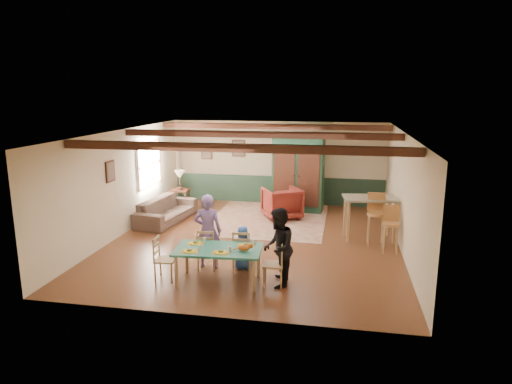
% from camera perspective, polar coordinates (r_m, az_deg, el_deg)
% --- Properties ---
extents(floor, '(8.00, 8.00, 0.00)m').
position_cam_1_polar(floor, '(11.49, -0.13, -6.07)').
color(floor, '#4F2716').
rests_on(floor, ground).
extents(wall_back, '(7.00, 0.02, 2.70)m').
position_cam_1_polar(wall_back, '(15.01, 2.70, 3.67)').
color(wall_back, beige).
rests_on(wall_back, floor).
extents(wall_left, '(0.02, 8.00, 2.70)m').
position_cam_1_polar(wall_left, '(12.25, -16.43, 1.13)').
color(wall_left, beige).
rests_on(wall_left, floor).
extents(wall_right, '(0.02, 8.00, 2.70)m').
position_cam_1_polar(wall_right, '(11.04, 18.02, -0.19)').
color(wall_right, beige).
rests_on(wall_right, floor).
extents(ceiling, '(7.00, 8.00, 0.02)m').
position_cam_1_polar(ceiling, '(10.92, -0.13, 7.47)').
color(ceiling, silver).
rests_on(ceiling, wall_back).
extents(wainscot_back, '(6.95, 0.03, 0.90)m').
position_cam_1_polar(wainscot_back, '(15.16, 2.66, 0.30)').
color(wainscot_back, '#1C3325').
rests_on(wainscot_back, floor).
extents(ceiling_beam_front, '(6.95, 0.16, 0.16)m').
position_cam_1_polar(ceiling_beam_front, '(8.70, -2.95, 5.54)').
color(ceiling_beam_front, '#34180E').
rests_on(ceiling_beam_front, ceiling).
extents(ceiling_beam_mid, '(6.95, 0.16, 0.16)m').
position_cam_1_polar(ceiling_beam_mid, '(11.32, 0.24, 7.19)').
color(ceiling_beam_mid, '#34180E').
rests_on(ceiling_beam_mid, ceiling).
extents(ceiling_beam_back, '(6.95, 0.16, 0.16)m').
position_cam_1_polar(ceiling_beam_back, '(13.88, 2.18, 8.18)').
color(ceiling_beam_back, '#34180E').
rests_on(ceiling_beam_back, ceiling).
extents(window_left, '(0.06, 1.60, 1.30)m').
position_cam_1_polar(window_left, '(13.72, -13.19, 3.35)').
color(window_left, white).
rests_on(window_left, wall_left).
extents(picture_left_wall, '(0.04, 0.42, 0.52)m').
position_cam_1_polar(picture_left_wall, '(11.65, -17.74, 2.47)').
color(picture_left_wall, gray).
rests_on(picture_left_wall, wall_left).
extents(picture_back_a, '(0.45, 0.04, 0.55)m').
position_cam_1_polar(picture_back_a, '(15.15, -2.19, 5.47)').
color(picture_back_a, gray).
rests_on(picture_back_a, wall_back).
extents(picture_back_b, '(0.38, 0.04, 0.48)m').
position_cam_1_polar(picture_back_b, '(15.45, -6.19, 4.99)').
color(picture_back_b, gray).
rests_on(picture_back_b, wall_back).
extents(dining_table, '(1.72, 1.03, 0.69)m').
position_cam_1_polar(dining_table, '(9.01, -4.69, -9.15)').
color(dining_table, '#206652').
rests_on(dining_table, floor).
extents(dining_chair_far_left, '(0.41, 0.43, 0.88)m').
position_cam_1_polar(dining_chair_far_left, '(9.66, -6.08, -7.06)').
color(dining_chair_far_left, '#A67F53').
rests_on(dining_chair_far_left, floor).
extents(dining_chair_far_right, '(0.41, 0.43, 0.88)m').
position_cam_1_polar(dining_chair_far_right, '(9.52, -1.70, -7.28)').
color(dining_chair_far_right, '#A67F53').
rests_on(dining_chair_far_right, floor).
extents(dining_chair_end_left, '(0.43, 0.41, 0.88)m').
position_cam_1_polar(dining_chair_end_left, '(9.23, -11.25, -8.18)').
color(dining_chair_end_left, '#A67F53').
rests_on(dining_chair_end_left, floor).
extents(dining_chair_end_right, '(0.43, 0.41, 0.88)m').
position_cam_1_polar(dining_chair_end_right, '(8.83, 2.16, -8.92)').
color(dining_chair_end_right, '#A67F53').
rests_on(dining_chair_end_right, floor).
extents(person_man, '(0.61, 0.42, 1.60)m').
position_cam_1_polar(person_man, '(9.61, -6.03, -4.90)').
color(person_man, '#795999').
rests_on(person_man, floor).
extents(person_woman, '(0.62, 0.78, 1.53)m').
position_cam_1_polar(person_woman, '(8.71, 2.79, -6.96)').
color(person_woman, black).
rests_on(person_woman, floor).
extents(person_child, '(0.47, 0.32, 0.93)m').
position_cam_1_polar(person_child, '(9.59, -1.64, -6.99)').
color(person_child, '#27509E').
rests_on(person_child, floor).
extents(cat, '(0.34, 0.15, 0.17)m').
position_cam_1_polar(cat, '(8.69, -1.55, -6.91)').
color(cat, orange).
rests_on(cat, dining_table).
extents(place_setting_near_left, '(0.39, 0.30, 0.11)m').
position_cam_1_polar(place_setting_near_left, '(8.77, -8.32, -7.05)').
color(place_setting_near_left, yellow).
rests_on(place_setting_near_left, dining_table).
extents(place_setting_near_center, '(0.39, 0.30, 0.11)m').
position_cam_1_polar(place_setting_near_center, '(8.63, -4.44, -7.27)').
color(place_setting_near_center, yellow).
rests_on(place_setting_near_center, dining_table).
extents(place_setting_far_left, '(0.39, 0.30, 0.11)m').
position_cam_1_polar(place_setting_far_left, '(9.19, -7.58, -6.10)').
color(place_setting_far_left, yellow).
rests_on(place_setting_far_left, dining_table).
extents(place_setting_far_right, '(0.39, 0.30, 0.11)m').
position_cam_1_polar(place_setting_far_right, '(9.00, -1.25, -6.40)').
color(place_setting_far_right, yellow).
rests_on(place_setting_far_right, dining_table).
extents(area_rug, '(3.32, 3.93, 0.01)m').
position_cam_1_polar(area_rug, '(13.32, 1.57, -3.40)').
color(area_rug, '#BEAC8A').
rests_on(area_rug, floor).
extents(armoire, '(1.76, 0.84, 2.40)m').
position_cam_1_polar(armoire, '(14.09, 5.30, 2.43)').
color(armoire, '#163825').
rests_on(armoire, floor).
extents(armchair, '(1.35, 1.36, 0.92)m').
position_cam_1_polar(armchair, '(13.32, 3.25, -1.39)').
color(armchair, '#49100E').
rests_on(armchair, floor).
extents(sofa, '(1.19, 2.38, 0.67)m').
position_cam_1_polar(sofa, '(13.28, -11.13, -2.23)').
color(sofa, '#45332B').
rests_on(sofa, floor).
extents(end_table, '(0.55, 0.55, 0.66)m').
position_cam_1_polar(end_table, '(14.48, -9.41, -0.94)').
color(end_table, '#34180E').
rests_on(end_table, floor).
extents(table_lamp, '(0.34, 0.34, 0.60)m').
position_cam_1_polar(table_lamp, '(14.35, -9.50, 1.50)').
color(table_lamp, '#D8B78C').
rests_on(table_lamp, end_table).
extents(counter_table, '(1.39, 0.92, 1.08)m').
position_cam_1_polar(counter_table, '(11.79, 13.97, -3.20)').
color(counter_table, tan).
rests_on(counter_table, floor).
extents(bar_stool_left, '(0.45, 0.49, 1.26)m').
position_cam_1_polar(bar_stool_left, '(11.36, 14.78, -3.39)').
color(bar_stool_left, '#B77D47').
rests_on(bar_stool_left, floor).
extents(bar_stool_right, '(0.40, 0.44, 1.08)m').
position_cam_1_polar(bar_stool_right, '(10.98, 16.51, -4.52)').
color(bar_stool_right, '#B77D47').
rests_on(bar_stool_right, floor).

